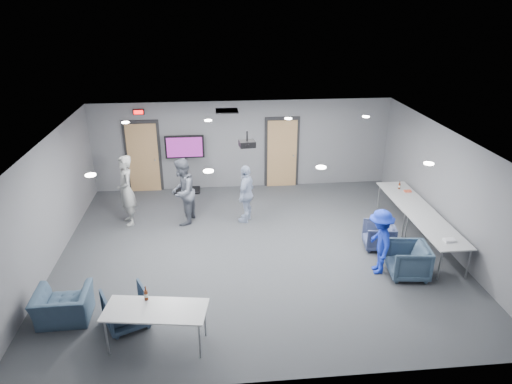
{
  "coord_description": "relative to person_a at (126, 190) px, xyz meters",
  "views": [
    {
      "loc": [
        -0.9,
        -9.29,
        5.45
      ],
      "look_at": [
        0.08,
        0.67,
        1.2
      ],
      "focal_mm": 32.0,
      "sensor_mm": 36.0,
      "label": 1
    }
  ],
  "objects": [
    {
      "name": "bottle_front",
      "position": [
        1.03,
        -4.46,
        -0.1
      ],
      "size": [
        0.07,
        0.07,
        0.27
      ],
      "color": "#50200D",
      "rests_on": "table_front_left"
    },
    {
      "name": "chair_front_b",
      "position": [
        -0.56,
        -3.92,
        -0.61
      ],
      "size": [
        0.97,
        0.85,
        0.62
      ],
      "primitive_type": "imported",
      "rotation": [
        0.0,
        0.0,
        3.16
      ],
      "color": "#3B5166",
      "rests_on": "floor"
    },
    {
      "name": "snack_box",
      "position": [
        7.35,
        -0.35,
        -0.17
      ],
      "size": [
        0.18,
        0.12,
        0.04
      ],
      "primitive_type": "cube",
      "rotation": [
        0.0,
        0.0,
        -0.01
      ],
      "color": "#D85336",
      "rests_on": "table_right_a"
    },
    {
      "name": "table_right_b",
      "position": [
        7.16,
        -2.48,
        -0.24
      ],
      "size": [
        0.78,
        1.87,
        0.73
      ],
      "rotation": [
        0.0,
        0.0,
        1.57
      ],
      "color": "#B7BABD",
      "rests_on": "floor"
    },
    {
      "name": "wall_right",
      "position": [
        7.66,
        -1.74,
        0.43
      ],
      "size": [
        0.02,
        8.0,
        2.7
      ],
      "primitive_type": "cube",
      "color": "slate",
      "rests_on": "floor"
    },
    {
      "name": "hvac_diffuser",
      "position": [
        2.66,
        1.06,
        1.76
      ],
      "size": [
        0.6,
        0.6,
        0.03
      ],
      "primitive_type": "cube",
      "color": "black",
      "rests_on": "ceiling"
    },
    {
      "name": "wall_front",
      "position": [
        3.16,
        -5.74,
        0.43
      ],
      "size": [
        9.0,
        0.02,
        2.7
      ],
      "primitive_type": "cube",
      "color": "slate",
      "rests_on": "floor"
    },
    {
      "name": "door_right",
      "position": [
        4.36,
        2.21,
        0.14
      ],
      "size": [
        1.06,
        0.17,
        2.24
      ],
      "color": "black",
      "rests_on": "wall_back"
    },
    {
      "name": "ceiling",
      "position": [
        3.16,
        -1.74,
        1.78
      ],
      "size": [
        9.0,
        9.0,
        0.0
      ],
      "primitive_type": "plane",
      "rotation": [
        3.14,
        0.0,
        0.0
      ],
      "color": "white",
      "rests_on": "wall_back"
    },
    {
      "name": "floor",
      "position": [
        3.16,
        -1.74,
        -0.92
      ],
      "size": [
        9.0,
        9.0,
        0.0
      ],
      "primitive_type": "plane",
      "color": "#35383C",
      "rests_on": "ground"
    },
    {
      "name": "tv_stand",
      "position": [
        1.42,
        2.01,
        0.07
      ],
      "size": [
        1.15,
        0.55,
        1.76
      ],
      "color": "black",
      "rests_on": "floor"
    },
    {
      "name": "door_left",
      "position": [
        0.16,
        2.21,
        0.14
      ],
      "size": [
        1.06,
        0.17,
        2.24
      ],
      "color": "black",
      "rests_on": "wall_back"
    },
    {
      "name": "wrapper",
      "position": [
        7.16,
        -3.02,
        -0.17
      ],
      "size": [
        0.23,
        0.16,
        0.05
      ],
      "primitive_type": "cube",
      "rotation": [
        0.0,
        0.0,
        0.02
      ],
      "color": "white",
      "rests_on": "table_right_b"
    },
    {
      "name": "chair_front_a",
      "position": [
        0.6,
        -4.14,
        -0.58
      ],
      "size": [
        0.98,
        0.99,
        0.69
      ],
      "primitive_type": "imported",
      "rotation": [
        0.0,
        0.0,
        3.57
      ],
      "color": "#324257",
      "rests_on": "floor"
    },
    {
      "name": "bottle_right",
      "position": [
        7.2,
        -0.14,
        -0.11
      ],
      "size": [
        0.06,
        0.06,
        0.22
      ],
      "color": "#50200D",
      "rests_on": "table_right_a"
    },
    {
      "name": "projector",
      "position": [
        3.03,
        -1.05,
        1.48
      ],
      "size": [
        0.39,
        0.37,
        0.36
      ],
      "rotation": [
        0.0,
        0.0,
        0.12
      ],
      "color": "black",
      "rests_on": "ceiling"
    },
    {
      "name": "chair_right_b",
      "position": [
        6.06,
        -1.89,
        -0.61
      ],
      "size": [
        0.78,
        0.76,
        0.63
      ],
      "primitive_type": "imported",
      "rotation": [
        0.0,
        0.0,
        -1.72
      ],
      "color": "#394263",
      "rests_on": "floor"
    },
    {
      "name": "exit_sign",
      "position": [
        0.16,
        2.19,
        1.53
      ],
      "size": [
        0.32,
        0.08,
        0.16
      ],
      "color": "black",
      "rests_on": "wall_back"
    },
    {
      "name": "person_c",
      "position": [
        3.07,
        -0.16,
        -0.15
      ],
      "size": [
        0.71,
        0.99,
        1.55
      ],
      "primitive_type": "imported",
      "rotation": [
        0.0,
        0.0,
        -1.99
      ],
      "color": "#A9B8D9",
      "rests_on": "floor"
    },
    {
      "name": "table_right_a",
      "position": [
        7.16,
        -0.58,
        -0.24
      ],
      "size": [
        0.8,
        1.92,
        0.73
      ],
      "rotation": [
        0.0,
        0.0,
        1.57
      ],
      "color": "#B7BABD",
      "rests_on": "floor"
    },
    {
      "name": "wall_back",
      "position": [
        3.16,
        2.26,
        0.43
      ],
      "size": [
        9.0,
        0.02,
        2.7
      ],
      "primitive_type": "cube",
      "color": "slate",
      "rests_on": "floor"
    },
    {
      "name": "person_b",
      "position": [
        1.42,
        -0.12,
        -0.04
      ],
      "size": [
        0.86,
        1.0,
        1.76
      ],
      "primitive_type": "imported",
      "rotation": [
        0.0,
        0.0,
        -1.82
      ],
      "color": "slate",
      "rests_on": "floor"
    },
    {
      "name": "wall_left",
      "position": [
        -1.34,
        -1.74,
        0.43
      ],
      "size": [
        0.02,
        8.0,
        2.7
      ],
      "primitive_type": "cube",
      "color": "slate",
      "rests_on": "floor"
    },
    {
      "name": "downlights",
      "position": [
        3.16,
        -1.74,
        1.76
      ],
      "size": [
        6.18,
        3.78,
        0.02
      ],
      "color": "white",
      "rests_on": "ceiling"
    },
    {
      "name": "table_front_left",
      "position": [
        1.2,
        -4.74,
        -0.24
      ],
      "size": [
        1.78,
        0.96,
        0.73
      ],
      "rotation": [
        0.0,
        0.0,
        -0.15
      ],
      "color": "#B7BABD",
      "rests_on": "floor"
    },
    {
      "name": "chair_right_c",
      "position": [
        6.26,
        -3.11,
        -0.56
      ],
      "size": [
        0.89,
        0.87,
        0.73
      ],
      "primitive_type": "imported",
      "rotation": [
        0.0,
        0.0,
        -1.69
      ],
      "color": "#394E63",
      "rests_on": "floor"
    },
    {
      "name": "person_d",
      "position": [
        5.68,
        -2.89,
        -0.2
      ],
      "size": [
        0.63,
        0.99,
        1.45
      ],
      "primitive_type": "imported",
      "rotation": [
        0.0,
        0.0,
        -1.67
      ],
      "color": "#1D34BD",
      "rests_on": "floor"
    },
    {
      "name": "person_a",
      "position": [
        0.0,
        0.0,
        0.0
      ],
      "size": [
        0.65,
        0.79,
        1.85
      ],
      "primitive_type": "imported",
      "rotation": [
        0.0,
        0.0,
        -1.22
      ],
      "color": "#999B98",
      "rests_on": "floor"
    }
  ]
}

